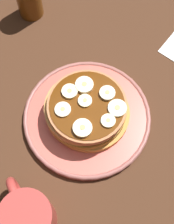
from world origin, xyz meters
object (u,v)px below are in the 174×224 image
pancake_stack (86,110)px  banana_slice_6 (108,121)px  coffee_mug (28,216)px  banana_slice_4 (84,85)px  banana_slice_5 (117,108)px  plate (87,117)px  banana_slice_2 (108,95)px  banana_slice_7 (70,92)px  banana_slice_0 (84,102)px  banana_slice_3 (63,110)px  banana_slice_1 (82,128)px

pancake_stack → banana_slice_6: (-5.17, -1.71, 3.10)cm
coffee_mug → banana_slice_4: bearing=-51.9°
banana_slice_5 → plate: bearing=51.4°
plate → pancake_stack: 3.24cm
banana_slice_2 → banana_slice_5: size_ratio=0.86×
banana_slice_7 → coffee_mug: size_ratio=0.25×
banana_slice_4 → coffee_mug: 25.94cm
banana_slice_7 → pancake_stack: bearing=-157.7°
pancake_stack → banana_slice_5: size_ratio=4.80×
plate → coffee_mug: coffee_mug is taller
banana_slice_0 → banana_slice_7: size_ratio=0.86×
pancake_stack → banana_slice_3: 5.50cm
banana_slice_6 → banana_slice_7: same height
coffee_mug → banana_slice_0: bearing=-54.8°
plate → pancake_stack: size_ratio=1.54×
plate → banana_slice_2: size_ratio=8.58×
banana_slice_0 → banana_slice_5: size_ratio=0.75×
banana_slice_2 → banana_slice_0: bearing=76.2°
banana_slice_4 → pancake_stack: bearing=155.2°
banana_slice_0 → banana_slice_5: bearing=-132.1°
banana_slice_1 → banana_slice_6: (-1.06, -4.84, -0.14)cm
banana_slice_4 → banana_slice_2: bearing=-144.4°
banana_slice_1 → banana_slice_4: size_ratio=1.01×
banana_slice_3 → banana_slice_7: 3.96cm
banana_slice_4 → banana_slice_6: banana_slice_4 is taller
banana_slice_1 → banana_slice_6: banana_slice_1 is taller
pancake_stack → banana_slice_0: (0.52, 0.27, 3.09)cm
banana_slice_3 → coffee_mug: (-13.52, 14.27, -2.39)cm
pancake_stack → banana_slice_1: (-4.10, 3.13, 3.25)cm
banana_slice_1 → coffee_mug: bearing=118.3°
banana_slice_7 → banana_slice_4: bearing=-94.5°
pancake_stack → banana_slice_1: size_ratio=4.77×
banana_slice_3 → pancake_stack: bearing=-103.0°
plate → banana_slice_0: 6.38cm
pancake_stack → coffee_mug: 22.52cm
plate → banana_slice_3: (1.27, 4.50, 6.32)cm
pancake_stack → plate: bearing=-167.4°
banana_slice_6 → banana_slice_7: (8.86, 3.22, 0.05)cm
banana_slice_2 → banana_slice_7: size_ratio=0.98×
banana_slice_5 → coffee_mug: bearing=110.5°
banana_slice_1 → banana_slice_6: bearing=-102.4°
banana_slice_7 → banana_slice_2: bearing=-125.7°
plate → banana_slice_7: banana_slice_7 is taller
banana_slice_1 → banana_slice_7: size_ratio=1.15×
plate → pancake_stack: pancake_stack is taller
pancake_stack → banana_slice_0: banana_slice_0 is taller
banana_slice_7 → banana_slice_6: bearing=-160.0°
banana_slice_0 → banana_slice_6: same height
pancake_stack → banana_slice_5: bearing=-130.1°
banana_slice_0 → plate: bearing=-157.2°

